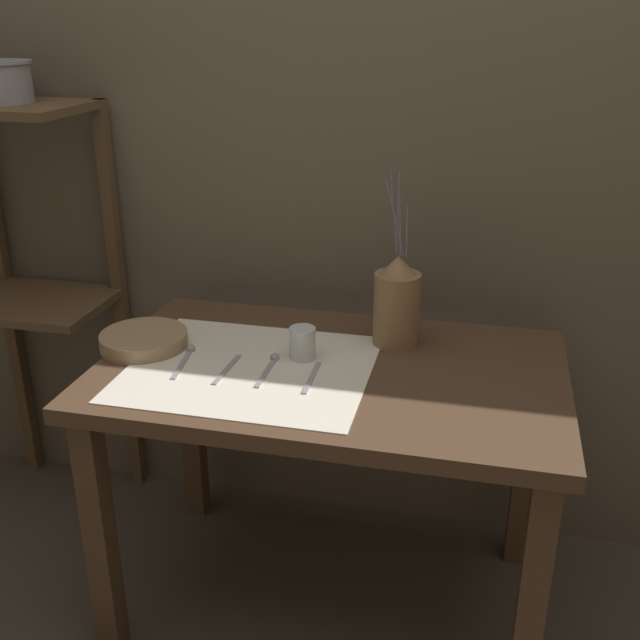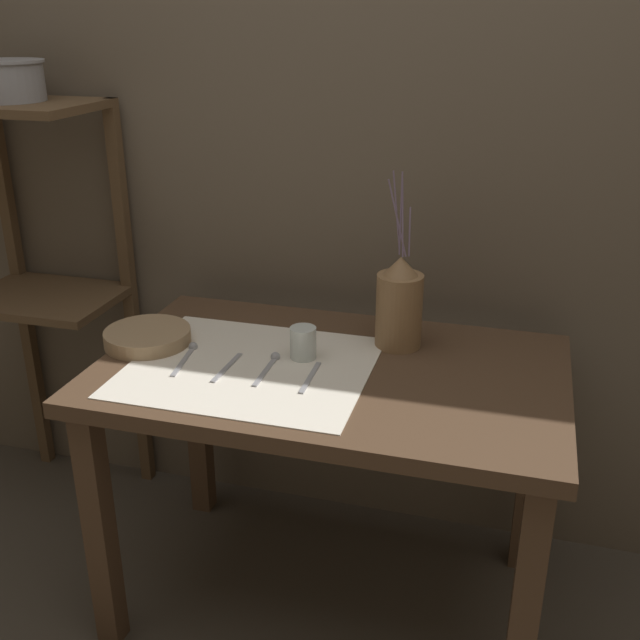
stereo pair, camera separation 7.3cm
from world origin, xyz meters
The scene contains 13 objects.
ground_plane centered at (0.00, 0.00, 0.00)m, with size 12.00×12.00×0.00m, color #473F35.
stone_wall_back centered at (0.00, 0.46, 1.20)m, with size 7.00×0.06×2.40m.
wooden_table centered at (0.00, 0.00, 0.62)m, with size 1.14×0.71×0.72m.
wooden_shelf_unit centered at (-0.97, 0.29, 0.89)m, with size 0.45×0.34×1.30m.
linen_cloth centered at (-0.19, -0.06, 0.72)m, with size 0.58×0.50×0.00m.
pitcher_with_flowers centered at (0.14, 0.17, 0.84)m, with size 0.12×0.12×0.45m.
wooden_bowl centered at (-0.49, 0.00, 0.74)m, with size 0.22×0.22×0.04m.
glass_tumbler_near centered at (-0.08, 0.02, 0.77)m, with size 0.07×0.07×0.08m.
spoon_inner centered at (-0.36, -0.03, 0.73)m, with size 0.04×0.17×0.02m.
fork_inner centered at (-0.24, -0.08, 0.73)m, with size 0.02×0.16×0.00m.
spoon_outer centered at (-0.14, -0.03, 0.73)m, with size 0.02×0.18×0.02m.
knife_center centered at (-0.03, -0.08, 0.73)m, with size 0.02×0.16×0.00m.
metal_pot_large centered at (-1.00, 0.24, 1.36)m, with size 0.23×0.23×0.11m.
Camera 2 is at (0.42, -1.59, 1.53)m, focal length 42.00 mm.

